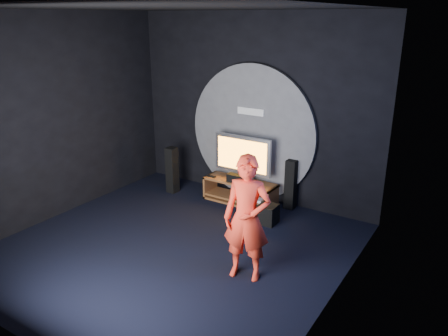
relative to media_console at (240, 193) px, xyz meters
The scene contains 15 objects.
floor 2.06m from the media_console, 90.01° to the right, with size 5.00×5.00×0.00m, color black.
back_wall 1.62m from the media_console, 90.05° to the left, with size 5.00×0.04×3.50m, color black.
front_wall 4.81m from the media_console, 90.01° to the right, with size 5.00×0.04×3.50m, color black.
left_wall 3.59m from the media_console, 140.65° to the right, with size 0.04×5.00×3.50m, color black.
right_wall 3.59m from the media_console, 39.36° to the right, with size 0.04×5.00×3.50m, color black.
ceiling 3.89m from the media_console, 90.01° to the right, with size 5.00×5.00×0.01m, color black.
wall_disc_panel 1.17m from the media_console, 90.06° to the left, with size 2.60×0.11×2.60m.
media_console is the anchor object (origin of this frame).
tv 0.73m from the media_console, 95.93° to the left, with size 1.16×0.22×0.86m.
center_speaker 0.35m from the media_console, 93.78° to the right, with size 0.40×0.15×0.15m, color black.
remote 0.66m from the media_console, 168.45° to the right, with size 0.18×0.05×0.02m, color black.
tower_speaker_left 1.49m from the media_console, 169.99° to the right, with size 0.19×0.21×0.94m, color black.
tower_speaker_right 0.99m from the media_console, 18.40° to the left, with size 0.19×0.21×0.94m, color black.
subwoofer 0.98m from the media_console, 30.71° to the right, with size 0.31×0.31×0.34m, color black.
player 2.59m from the media_console, 57.79° to the right, with size 0.63×0.42×1.74m, color red.
Camera 1 is at (3.88, -4.62, 3.39)m, focal length 35.00 mm.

